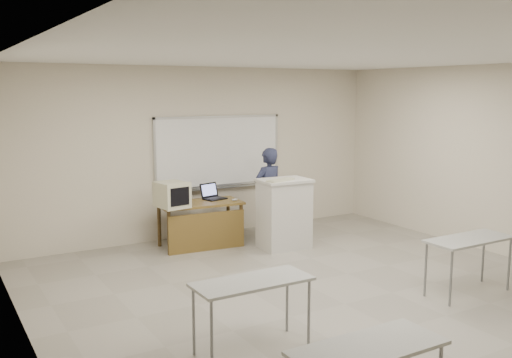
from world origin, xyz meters
TOP-DOWN VIEW (x-y plane):
  - floor at (0.00, 0.00)m, footprint 7.00×8.00m
  - whiteboard at (0.30, 3.97)m, footprint 2.48×0.10m
  - student_desks at (-0.00, -1.35)m, footprint 4.40×2.20m
  - instructor_desk at (-0.40, 3.19)m, footprint 1.37×0.68m
  - podium at (0.75, 2.50)m, footprint 0.82×0.59m
  - crt_monitor at (-0.95, 3.18)m, footprint 0.44×0.49m
  - laptop at (-0.07, 3.46)m, footprint 0.36×0.33m
  - mouse at (0.15, 3.10)m, footprint 0.11×0.08m
  - keyboard at (0.60, 2.38)m, footprint 0.53×0.29m
  - presenter at (0.86, 3.18)m, footprint 0.63×0.46m

SIDE VIEW (x-z plane):
  - floor at x=0.00m, z-range -0.01..0.00m
  - instructor_desk at x=-0.40m, z-range 0.16..0.91m
  - podium at x=0.75m, z-range 0.00..1.16m
  - student_desks at x=0.00m, z-range 0.31..1.04m
  - mouse at x=0.15m, z-range 0.75..0.79m
  - presenter at x=0.86m, z-range 0.00..1.60m
  - laptop at x=-0.07m, z-range 0.68..0.94m
  - crt_monitor at x=-0.95m, z-range 0.74..1.16m
  - keyboard at x=0.60m, z-range 1.15..1.18m
  - whiteboard at x=0.30m, z-range 0.83..2.14m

